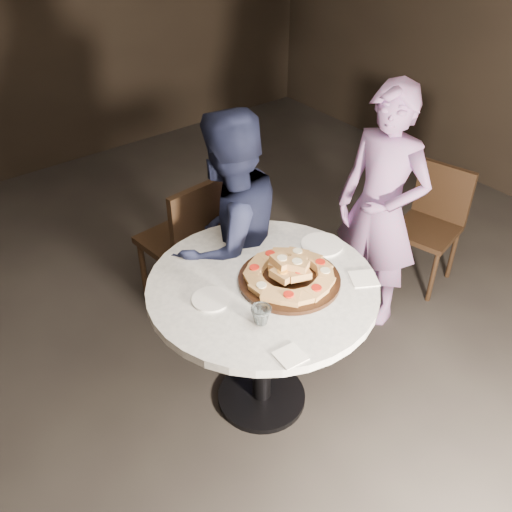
{
  "coord_description": "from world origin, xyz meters",
  "views": [
    {
      "loc": [
        -1.4,
        -1.54,
        2.52
      ],
      "look_at": [
        -0.09,
        0.14,
        0.95
      ],
      "focal_mm": 40.0,
      "sensor_mm": 36.0,
      "label": 1
    }
  ],
  "objects_px": {
    "table": "(262,308)",
    "serving_board": "(289,280)",
    "chair_far": "(192,237)",
    "diner_navy": "(228,242)",
    "chair_right": "(433,218)",
    "water_glass": "(261,315)",
    "focaccia_pile": "(290,273)",
    "diner_teal": "(381,210)"
  },
  "relations": [
    {
      "from": "focaccia_pile",
      "to": "water_glass",
      "type": "bearing_deg",
      "value": -153.51
    },
    {
      "from": "focaccia_pile",
      "to": "diner_navy",
      "type": "xyz_separation_m",
      "value": [
        0.02,
        0.53,
        -0.13
      ]
    },
    {
      "from": "chair_right",
      "to": "focaccia_pile",
      "type": "bearing_deg",
      "value": -94.27
    },
    {
      "from": "table",
      "to": "chair_far",
      "type": "distance_m",
      "value": 0.88
    },
    {
      "from": "table",
      "to": "water_glass",
      "type": "relative_size",
      "value": 14.94
    },
    {
      "from": "table",
      "to": "serving_board",
      "type": "height_order",
      "value": "serving_board"
    },
    {
      "from": "serving_board",
      "to": "diner_navy",
      "type": "relative_size",
      "value": 0.32
    },
    {
      "from": "table",
      "to": "diner_navy",
      "type": "xyz_separation_m",
      "value": [
        0.13,
        0.47,
        0.08
      ]
    },
    {
      "from": "focaccia_pile",
      "to": "diner_teal",
      "type": "distance_m",
      "value": 0.94
    },
    {
      "from": "chair_far",
      "to": "diner_navy",
      "type": "bearing_deg",
      "value": 82.94
    },
    {
      "from": "water_glass",
      "to": "chair_right",
      "type": "distance_m",
      "value": 1.86
    },
    {
      "from": "water_glass",
      "to": "chair_right",
      "type": "height_order",
      "value": "water_glass"
    },
    {
      "from": "serving_board",
      "to": "water_glass",
      "type": "distance_m",
      "value": 0.31
    },
    {
      "from": "table",
      "to": "serving_board",
      "type": "relative_size",
      "value": 2.78
    },
    {
      "from": "serving_board",
      "to": "chair_far",
      "type": "xyz_separation_m",
      "value": [
        0.03,
        0.93,
        -0.27
      ]
    },
    {
      "from": "table",
      "to": "chair_far",
      "type": "bearing_deg",
      "value": 80.77
    },
    {
      "from": "table",
      "to": "diner_teal",
      "type": "height_order",
      "value": "diner_teal"
    },
    {
      "from": "chair_far",
      "to": "diner_teal",
      "type": "distance_m",
      "value": 1.14
    },
    {
      "from": "table",
      "to": "serving_board",
      "type": "bearing_deg",
      "value": -32.31
    },
    {
      "from": "water_glass",
      "to": "diner_navy",
      "type": "xyz_separation_m",
      "value": [
        0.3,
        0.67,
        -0.12
      ]
    },
    {
      "from": "table",
      "to": "serving_board",
      "type": "xyz_separation_m",
      "value": [
        0.11,
        -0.07,
        0.16
      ]
    },
    {
      "from": "focaccia_pile",
      "to": "water_glass",
      "type": "distance_m",
      "value": 0.31
    },
    {
      "from": "water_glass",
      "to": "diner_navy",
      "type": "bearing_deg",
      "value": 65.71
    },
    {
      "from": "table",
      "to": "diner_navy",
      "type": "height_order",
      "value": "diner_navy"
    },
    {
      "from": "water_glass",
      "to": "diner_navy",
      "type": "distance_m",
      "value": 0.75
    },
    {
      "from": "table",
      "to": "focaccia_pile",
      "type": "relative_size",
      "value": 3.1
    },
    {
      "from": "water_glass",
      "to": "chair_far",
      "type": "xyz_separation_m",
      "value": [
        0.31,
        1.07,
        -0.31
      ]
    },
    {
      "from": "table",
      "to": "diner_teal",
      "type": "distance_m",
      "value": 1.03
    },
    {
      "from": "serving_board",
      "to": "table",
      "type": "bearing_deg",
      "value": 147.69
    },
    {
      "from": "chair_far",
      "to": "serving_board",
      "type": "bearing_deg",
      "value": 82.33
    },
    {
      "from": "table",
      "to": "diner_navy",
      "type": "relative_size",
      "value": 0.9
    },
    {
      "from": "water_glass",
      "to": "focaccia_pile",
      "type": "bearing_deg",
      "value": 26.49
    },
    {
      "from": "serving_board",
      "to": "focaccia_pile",
      "type": "relative_size",
      "value": 1.12
    },
    {
      "from": "serving_board",
      "to": "focaccia_pile",
      "type": "distance_m",
      "value": 0.04
    },
    {
      "from": "table",
      "to": "chair_right",
      "type": "height_order",
      "value": "table"
    },
    {
      "from": "serving_board",
      "to": "diner_navy",
      "type": "xyz_separation_m",
      "value": [
        0.02,
        0.53,
        -0.09
      ]
    },
    {
      "from": "table",
      "to": "chair_right",
      "type": "relative_size",
      "value": 1.65
    },
    {
      "from": "chair_right",
      "to": "diner_navy",
      "type": "height_order",
      "value": "diner_navy"
    },
    {
      "from": "chair_far",
      "to": "chair_right",
      "type": "distance_m",
      "value": 1.62
    },
    {
      "from": "chair_right",
      "to": "table",
      "type": "bearing_deg",
      "value": -97.26
    },
    {
      "from": "chair_far",
      "to": "diner_teal",
      "type": "bearing_deg",
      "value": 135.78
    },
    {
      "from": "serving_board",
      "to": "water_glass",
      "type": "relative_size",
      "value": 5.39
    }
  ]
}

